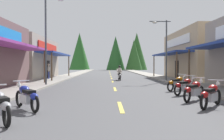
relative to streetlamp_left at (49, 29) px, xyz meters
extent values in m
cube|color=#4C4C4F|center=(4.93, 12.64, -4.42)|extent=(9.63, 89.78, 0.10)
cube|color=gray|center=(-1.19, 12.64, -4.31)|extent=(2.62, 89.78, 0.12)
cube|color=gray|center=(11.05, 12.64, -4.31)|extent=(2.62, 89.78, 0.12)
cube|color=#E0C64C|center=(4.93, -8.92, -4.36)|extent=(0.16, 2.40, 0.01)
cube|color=#E0C64C|center=(4.93, -2.41, -4.36)|extent=(0.16, 2.40, 0.01)
cube|color=#E0C64C|center=(4.93, 4.59, -4.36)|extent=(0.16, 2.40, 0.01)
cube|color=#E0C64C|center=(4.93, 9.69, -4.36)|extent=(0.16, 2.40, 0.01)
cube|color=#E0C64C|center=(4.93, 15.06, -4.36)|extent=(0.16, 2.40, 0.01)
cube|color=#E0C64C|center=(4.93, 21.57, -4.36)|extent=(0.16, 2.40, 0.01)
cube|color=#E0C64C|center=(4.93, 26.87, -4.36)|extent=(0.16, 2.40, 0.01)
cube|color=#E0C64C|center=(4.93, 33.20, -4.36)|extent=(0.16, 2.40, 0.01)
cube|color=#E0C64C|center=(4.93, 40.06, -4.36)|extent=(0.16, 2.40, 0.01)
cube|color=#E0C64C|center=(4.93, 47.05, -4.36)|extent=(0.16, 2.40, 0.01)
cube|color=#8C338C|center=(-1.60, -4.11, -1.47)|extent=(1.80, 12.44, 0.16)
cylinder|color=brown|center=(-0.90, 1.91, -2.96)|extent=(0.14, 0.14, 2.82)
cube|color=gray|center=(-5.88, 9.29, -2.02)|extent=(6.75, 11.32, 4.69)
cube|color=navy|center=(-1.60, 9.29, -1.47)|extent=(1.80, 10.19, 0.16)
cylinder|color=brown|center=(-0.90, 4.39, -2.96)|extent=(0.14, 0.14, 2.82)
cylinder|color=brown|center=(-0.90, 14.18, -2.96)|extent=(0.14, 0.14, 2.82)
cube|color=red|center=(-2.44, 9.29, -0.71)|extent=(0.10, 7.93, 0.90)
cube|color=black|center=(-2.46, 9.29, -3.32)|extent=(0.08, 1.10, 2.10)
cylinder|color=brown|center=(10.76, 0.00, -2.96)|extent=(0.14, 0.14, 2.82)
cube|color=tan|center=(16.45, 8.32, -1.63)|extent=(8.18, 11.83, 5.48)
cube|color=navy|center=(11.46, 8.32, -1.47)|extent=(1.80, 10.65, 0.16)
cylinder|color=brown|center=(10.76, 3.20, -2.96)|extent=(0.14, 0.14, 2.82)
cylinder|color=brown|center=(10.76, 13.45, -2.96)|extent=(0.14, 0.14, 2.82)
cube|color=white|center=(12.30, 8.32, -0.10)|extent=(0.10, 8.28, 0.90)
cube|color=black|center=(12.32, 8.32, -3.32)|extent=(0.08, 1.10, 2.10)
cylinder|color=#474C51|center=(-0.28, 0.00, -0.96)|extent=(0.14, 0.14, 6.81)
cylinder|color=#474C51|center=(10.14, 4.51, -1.40)|extent=(0.14, 0.14, 5.93)
cylinder|color=#474C51|center=(9.52, 4.51, 1.46)|extent=(2.05, 0.10, 0.10)
ellipsoid|color=silver|center=(8.99, 4.51, 1.36)|extent=(0.50, 0.30, 0.24)
torus|color=black|center=(8.89, -8.51, -4.05)|extent=(0.51, 0.54, 0.64)
torus|color=black|center=(7.87, -9.61, -4.05)|extent=(0.51, 0.54, 0.64)
cube|color=silver|center=(8.38, -9.06, -3.97)|extent=(0.68, 0.70, 0.32)
ellipsoid|color=#A51414|center=(8.51, -8.92, -3.65)|extent=(0.62, 0.63, 0.28)
cube|color=black|center=(8.21, -9.25, -3.69)|extent=(0.61, 0.63, 0.12)
ellipsoid|color=#A51414|center=(7.90, -9.58, -3.82)|extent=(0.48, 0.49, 0.24)
cylinder|color=silver|center=(8.80, -8.61, -3.72)|extent=(0.30, 0.31, 0.71)
cylinder|color=silver|center=(8.72, -8.70, -3.35)|extent=(0.47, 0.44, 0.04)
sphere|color=white|center=(8.91, -8.49, -3.52)|extent=(0.16, 0.16, 0.16)
torus|color=black|center=(8.86, -6.91, -4.05)|extent=(0.51, 0.53, 0.64)
torus|color=black|center=(7.83, -8.00, -4.05)|extent=(0.51, 0.53, 0.64)
cube|color=silver|center=(8.34, -7.46, -3.97)|extent=(0.69, 0.70, 0.32)
ellipsoid|color=#A51414|center=(8.48, -7.31, -3.65)|extent=(0.62, 0.63, 0.28)
cube|color=black|center=(8.17, -7.64, -3.69)|extent=(0.62, 0.63, 0.12)
ellipsoid|color=#A51414|center=(7.86, -7.96, -3.82)|extent=(0.48, 0.48, 0.24)
cylinder|color=silver|center=(8.77, -7.01, -3.72)|extent=(0.30, 0.31, 0.71)
cylinder|color=silver|center=(8.69, -7.09, -3.35)|extent=(0.46, 0.44, 0.04)
sphere|color=white|center=(8.88, -6.89, -3.52)|extent=(0.16, 0.16, 0.16)
torus|color=black|center=(9.22, -4.88, -4.05)|extent=(0.55, 0.49, 0.64)
torus|color=black|center=(8.07, -5.85, -4.05)|extent=(0.55, 0.49, 0.64)
cube|color=silver|center=(8.65, -5.37, -3.97)|extent=(0.72, 0.67, 0.32)
ellipsoid|color=#A51414|center=(8.80, -5.24, -3.65)|extent=(0.63, 0.61, 0.28)
cube|color=black|center=(8.46, -5.53, -3.69)|extent=(0.64, 0.60, 0.12)
ellipsoid|color=#A51414|center=(8.11, -5.82, -3.82)|extent=(0.49, 0.47, 0.24)
cylinder|color=silver|center=(9.12, -4.97, -3.72)|extent=(0.32, 0.29, 0.71)
cylinder|color=silver|center=(9.03, -5.04, -3.35)|extent=(0.42, 0.48, 0.04)
sphere|color=white|center=(9.24, -4.86, -3.52)|extent=(0.16, 0.16, 0.16)
torus|color=black|center=(9.41, -2.91, -4.05)|extent=(0.56, 0.48, 0.64)
torus|color=black|center=(8.25, -3.86, -4.05)|extent=(0.56, 0.48, 0.64)
cube|color=silver|center=(8.83, -3.39, -3.97)|extent=(0.72, 0.66, 0.32)
ellipsoid|color=#BF660C|center=(8.98, -3.26, -3.65)|extent=(0.64, 0.60, 0.28)
cube|color=black|center=(8.64, -3.55, -3.69)|extent=(0.64, 0.60, 0.12)
ellipsoid|color=#BF660C|center=(8.29, -3.83, -3.82)|extent=(0.49, 0.47, 0.24)
cylinder|color=silver|center=(9.31, -2.99, -3.72)|extent=(0.32, 0.28, 0.71)
cylinder|color=silver|center=(9.21, -3.07, -3.35)|extent=(0.41, 0.49, 0.04)
sphere|color=white|center=(9.43, -2.89, -3.52)|extent=(0.16, 0.16, 0.16)
torus|color=black|center=(1.83, -11.79, -4.05)|extent=(0.46, 0.57, 0.64)
cube|color=silver|center=(1.38, -11.19, -3.97)|extent=(0.64, 0.73, 0.32)
cube|color=black|center=(1.53, -11.39, -3.69)|extent=(0.58, 0.65, 0.12)
ellipsoid|color=#99999E|center=(1.80, -11.75, -3.82)|extent=(0.45, 0.50, 0.24)
torus|color=black|center=(1.02, -8.81, -4.05)|extent=(0.49, 0.56, 0.64)
torus|color=black|center=(1.97, -9.96, -4.05)|extent=(0.49, 0.56, 0.64)
cube|color=silver|center=(1.50, -9.39, -3.97)|extent=(0.66, 0.72, 0.32)
ellipsoid|color=navy|center=(1.37, -9.23, -3.65)|extent=(0.60, 0.64, 0.28)
cube|color=black|center=(1.66, -9.58, -3.69)|extent=(0.60, 0.64, 0.12)
ellipsoid|color=navy|center=(1.94, -9.93, -3.82)|extent=(0.47, 0.49, 0.24)
cylinder|color=silver|center=(1.10, -8.91, -3.72)|extent=(0.28, 0.32, 0.71)
cylinder|color=silver|center=(1.18, -9.00, -3.35)|extent=(0.49, 0.41, 0.04)
sphere|color=white|center=(1.00, -8.79, -3.52)|extent=(0.16, 0.16, 0.16)
torus|color=black|center=(5.65, 7.22, -4.05)|extent=(0.13, 0.64, 0.64)
torus|color=black|center=(5.72, 5.72, -4.05)|extent=(0.13, 0.64, 0.64)
cube|color=silver|center=(5.69, 6.47, -3.97)|extent=(0.31, 0.71, 0.32)
ellipsoid|color=#99999E|center=(5.68, 6.67, -3.65)|extent=(0.34, 0.57, 0.28)
cube|color=black|center=(5.70, 6.22, -3.69)|extent=(0.31, 0.61, 0.12)
ellipsoid|color=#99999E|center=(5.72, 5.77, -3.82)|extent=(0.26, 0.45, 0.24)
cylinder|color=silver|center=(5.66, 7.09, -3.72)|extent=(0.08, 0.37, 0.71)
cylinder|color=silver|center=(5.66, 6.97, -3.35)|extent=(0.60, 0.07, 0.04)
sphere|color=white|center=(5.65, 7.25, -3.52)|extent=(0.16, 0.16, 0.16)
ellipsoid|color=#B2A599|center=(5.69, 6.32, -3.32)|extent=(0.40, 0.40, 0.64)
sphere|color=black|center=(5.69, 6.37, -2.92)|extent=(0.24, 0.24, 0.24)
cylinder|color=#B2A599|center=(5.53, 6.48, -3.67)|extent=(0.16, 0.43, 0.24)
cylinder|color=#B2A599|center=(5.47, 6.61, -3.32)|extent=(0.12, 0.51, 0.40)
cylinder|color=#B2A599|center=(5.85, 6.50, -3.67)|extent=(0.16, 0.43, 0.24)
cylinder|color=#B2A599|center=(5.89, 6.63, -3.32)|extent=(0.12, 0.51, 0.40)
cylinder|color=#333F8C|center=(-1.94, 7.30, -3.92)|extent=(0.14, 0.14, 0.89)
cylinder|color=#333F8C|center=(-1.96, 7.48, -3.92)|extent=(0.14, 0.14, 0.89)
ellipsoid|color=#B2A599|center=(-1.95, 7.39, -3.16)|extent=(0.29, 0.38, 0.63)
cylinder|color=#B2A599|center=(-1.93, 7.15, -3.13)|extent=(0.09, 0.09, 0.60)
cylinder|color=#B2A599|center=(-1.97, 7.63, -3.13)|extent=(0.09, 0.09, 0.60)
sphere|color=beige|center=(-1.95, 7.39, -2.71)|extent=(0.24, 0.24, 0.24)
cone|color=#295923|center=(14.06, 57.54, 1.68)|extent=(6.78, 6.78, 12.10)
cone|color=#295723|center=(12.81, 54.87, 0.44)|extent=(5.39, 5.39, 9.62)
cone|color=#225323|center=(7.12, 57.29, 1.10)|extent=(6.12, 6.12, 10.94)
cone|color=#255E23|center=(-4.93, 60.15, 1.81)|extent=(6.92, 6.92, 12.36)
camera|label=1|loc=(4.42, -17.74, -2.75)|focal=36.99mm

